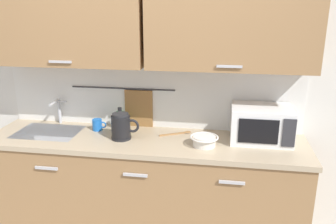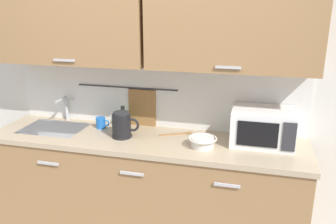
{
  "view_description": "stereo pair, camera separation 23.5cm",
  "coord_description": "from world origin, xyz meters",
  "views": [
    {
      "loc": [
        0.6,
        -2.23,
        1.94
      ],
      "look_at": [
        0.18,
        0.33,
        1.12
      ],
      "focal_mm": 37.62,
      "sensor_mm": 36.0,
      "label": 1
    },
    {
      "loc": [
        0.83,
        -2.18,
        1.94
      ],
      "look_at": [
        0.18,
        0.33,
        1.12
      ],
      "focal_mm": 37.62,
      "sensor_mm": 36.0,
      "label": 2
    }
  ],
  "objects": [
    {
      "name": "wooden_spoon",
      "position": [
        0.26,
        0.45,
        0.91
      ],
      "size": [
        0.26,
        0.15,
        0.01
      ],
      "color": "#9E7042",
      "rests_on": "counter_unit"
    },
    {
      "name": "electric_kettle",
      "position": [
        -0.18,
        0.27,
        1.0
      ],
      "size": [
        0.23,
        0.16,
        0.21
      ],
      "color": "black",
      "rests_on": "counter_unit"
    },
    {
      "name": "mug_near_sink",
      "position": [
        -0.43,
        0.42,
        0.95
      ],
      "size": [
        0.12,
        0.08,
        0.09
      ],
      "color": "blue",
      "rests_on": "counter_unit"
    },
    {
      "name": "mixing_bowl",
      "position": [
        0.48,
        0.23,
        0.94
      ],
      "size": [
        0.21,
        0.21,
        0.08
      ],
      "color": "silver",
      "rests_on": "counter_unit"
    },
    {
      "name": "sink_faucet",
      "position": [
        -0.82,
        0.53,
        1.04
      ],
      "size": [
        0.09,
        0.17,
        0.22
      ],
      "color": "#B2B5BA",
      "rests_on": "counter_unit"
    },
    {
      "name": "counter_unit",
      "position": [
        -0.01,
        0.3,
        0.46
      ],
      "size": [
        2.53,
        0.64,
        0.9
      ],
      "color": "#997047",
      "rests_on": "ground"
    },
    {
      "name": "dish_soap_bottle",
      "position": [
        -0.25,
        0.47,
        0.99
      ],
      "size": [
        0.06,
        0.06,
        0.2
      ],
      "color": "green",
      "rests_on": "counter_unit"
    },
    {
      "name": "back_wall_assembly",
      "position": [
        -0.0,
        0.53,
        1.52
      ],
      "size": [
        3.7,
        0.41,
        2.5
      ],
      "color": "silver",
      "rests_on": "ground"
    },
    {
      "name": "microwave",
      "position": [
        0.9,
        0.41,
        1.04
      ],
      "size": [
        0.46,
        0.35,
        0.27
      ],
      "color": "white",
      "rests_on": "counter_unit"
    }
  ]
}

